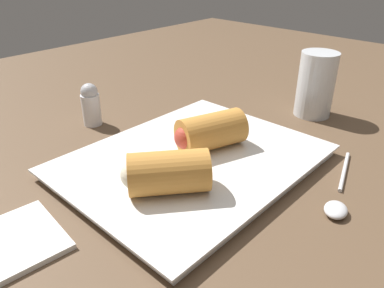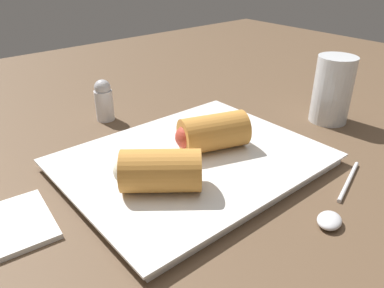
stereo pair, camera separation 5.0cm
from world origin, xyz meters
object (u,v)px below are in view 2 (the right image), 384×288
(spoon, at_px, (334,211))
(drinking_glass, at_px, (333,90))
(salt_shaker, at_px, (104,100))
(serving_plate, at_px, (192,162))

(spoon, distance_m, drinking_glass, 0.26)
(spoon, distance_m, salt_shaker, 0.39)
(serving_plate, bearing_deg, spoon, -72.76)
(serving_plate, relative_size, salt_shaker, 4.66)
(serving_plate, xyz_separation_m, drinking_glass, (0.27, -0.03, 0.05))
(spoon, relative_size, salt_shaker, 2.24)
(drinking_glass, bearing_deg, serving_plate, 173.29)
(serving_plate, xyz_separation_m, salt_shaker, (-0.01, 0.21, 0.03))
(drinking_glass, bearing_deg, spoon, -146.36)
(serving_plate, distance_m, drinking_glass, 0.27)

